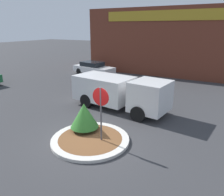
# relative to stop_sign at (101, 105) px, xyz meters

# --- Properties ---
(ground_plane) EXTENTS (120.00, 120.00, 0.00)m
(ground_plane) POSITION_rel_stop_sign_xyz_m (-0.48, -0.11, -1.68)
(ground_plane) COLOR #38383A
(traffic_island) EXTENTS (3.33, 3.33, 0.13)m
(traffic_island) POSITION_rel_stop_sign_xyz_m (-0.48, -0.11, -1.62)
(traffic_island) COLOR beige
(traffic_island) RESTS_ON ground_plane
(stop_sign) EXTENTS (0.74, 0.07, 2.41)m
(stop_sign) POSITION_rel_stop_sign_xyz_m (0.00, 0.00, 0.00)
(stop_sign) COLOR #4C4C51
(stop_sign) RESTS_ON ground_plane
(island_shrub) EXTENTS (1.28, 1.28, 1.28)m
(island_shrub) POSITION_rel_stop_sign_xyz_m (-1.16, 0.43, -0.83)
(island_shrub) COLOR brown
(island_shrub) RESTS_ON traffic_island
(utility_truck) EXTENTS (5.94, 2.70, 1.96)m
(utility_truck) POSITION_rel_stop_sign_xyz_m (-1.19, 3.93, -0.58)
(utility_truck) COLOR silver
(utility_truck) RESTS_ON ground_plane
(storefront_building) EXTENTS (15.80, 6.07, 6.44)m
(storefront_building) POSITION_rel_stop_sign_xyz_m (-1.89, 16.65, 1.54)
(storefront_building) COLOR brown
(storefront_building) RESTS_ON ground_plane
(parked_sedan_white) EXTENTS (4.60, 2.45, 1.30)m
(parked_sedan_white) POSITION_rel_stop_sign_xyz_m (-7.92, 11.34, -1.01)
(parked_sedan_white) COLOR silver
(parked_sedan_white) RESTS_ON ground_plane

